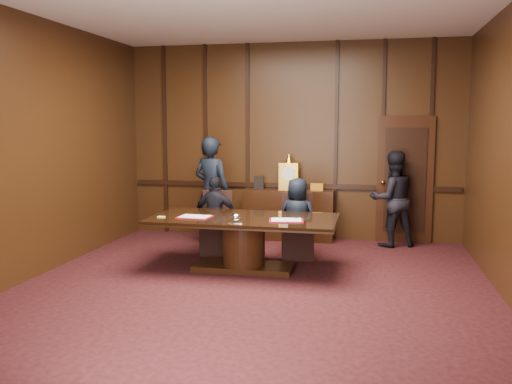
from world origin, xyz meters
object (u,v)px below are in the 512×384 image
(witness_left, at_px, (212,190))
(witness_right, at_px, (392,199))
(conference_table, at_px, (244,235))
(signatory_left, at_px, (215,216))
(signatory_right, at_px, (297,218))
(sideboard, at_px, (289,213))

(witness_left, distance_m, witness_right, 3.07)
(conference_table, bearing_deg, signatory_left, 129.09)
(conference_table, xyz_separation_m, signatory_left, (-0.65, 0.80, 0.11))
(signatory_right, bearing_deg, conference_table, 59.18)
(signatory_right, bearing_deg, witness_left, -17.21)
(signatory_left, distance_m, signatory_right, 1.30)
(sideboard, relative_size, witness_left, 0.86)
(conference_table, bearing_deg, sideboard, 81.74)
(signatory_right, bearing_deg, sideboard, -67.83)
(conference_table, relative_size, signatory_left, 2.10)
(signatory_left, height_order, signatory_right, signatory_right)
(signatory_right, height_order, witness_right, witness_right)
(sideboard, height_order, signatory_right, sideboard)
(signatory_left, bearing_deg, witness_left, -68.03)
(signatory_right, height_order, witness_left, witness_left)
(witness_right, bearing_deg, conference_table, 21.81)
(signatory_right, xyz_separation_m, witness_left, (-1.58, 0.75, 0.30))
(witness_right, bearing_deg, signatory_right, 17.82)
(witness_left, bearing_deg, witness_right, -153.79)
(signatory_left, distance_m, witness_left, 0.86)
(signatory_left, bearing_deg, witness_right, -155.06)
(conference_table, distance_m, witness_right, 2.92)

